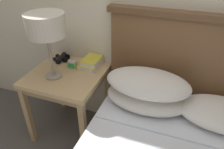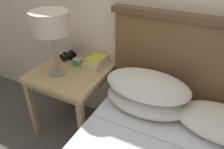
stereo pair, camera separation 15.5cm
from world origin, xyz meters
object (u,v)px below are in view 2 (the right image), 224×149
book_stacked_on_top (96,59)px  binoculars_pair (68,55)px  nightstand (72,78)px  table_lamp (50,24)px  alarm_clock (77,62)px  book_on_nightstand (95,63)px

book_stacked_on_top → binoculars_pair: size_ratio=1.17×
nightstand → table_lamp: size_ratio=1.23×
nightstand → book_stacked_on_top: bearing=48.9°
table_lamp → alarm_clock: 0.42m
nightstand → book_stacked_on_top: size_ratio=3.19×
book_stacked_on_top → alarm_clock: (-0.14, -0.08, -0.03)m
book_on_nightstand → alarm_clock: 0.15m
book_on_nightstand → binoculars_pair: size_ratio=1.33×
book_on_nightstand → book_stacked_on_top: size_ratio=1.14×
binoculars_pair → alarm_clock: 0.18m
nightstand → table_lamp: table_lamp is taller
table_lamp → book_on_nightstand: bearing=49.9°
nightstand → table_lamp: (-0.07, -0.08, 0.49)m
binoculars_pair → alarm_clock: bearing=-27.0°
alarm_clock → binoculars_pair: bearing=153.0°
table_lamp → binoculars_pair: 0.47m
table_lamp → binoculars_pair: size_ratio=3.03×
nightstand → book_stacked_on_top: 0.26m
table_lamp → book_stacked_on_top: size_ratio=2.59×
table_lamp → alarm_clock: table_lamp is taller
alarm_clock → nightstand: bearing=-93.6°
table_lamp → binoculars_pair: bearing=108.7°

